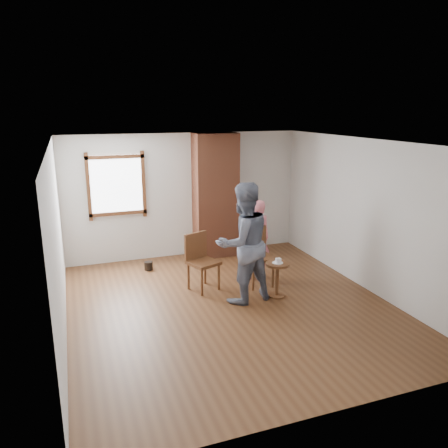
{
  "coord_description": "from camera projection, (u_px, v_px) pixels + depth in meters",
  "views": [
    {
      "loc": [
        -2.28,
        -6.05,
        3.1
      ],
      "look_at": [
        0.18,
        0.8,
        1.15
      ],
      "focal_mm": 35.0,
      "sensor_mm": 36.0,
      "label": 1
    }
  ],
  "objects": [
    {
      "name": "ground",
      "position": [
        230.0,
        306.0,
        7.04
      ],
      "size": [
        5.5,
        5.5,
        0.0
      ],
      "primitive_type": "plane",
      "color": "brown",
      "rests_on": "ground"
    },
    {
      "name": "stoneware_crock",
      "position": [
        199.0,
        249.0,
        9.24
      ],
      "size": [
        0.38,
        0.38,
        0.41
      ],
      "primitive_type": "cylinder",
      "rotation": [
        0.0,
        0.0,
        0.22
      ],
      "color": "tan",
      "rests_on": "ground"
    },
    {
      "name": "dining_chair_left",
      "position": [
        200.0,
        258.0,
        7.59
      ],
      "size": [
        0.6,
        0.6,
        1.0
      ],
      "rotation": [
        0.0,
        0.0,
        0.38
      ],
      "color": "brown",
      "rests_on": "ground"
    },
    {
      "name": "side_table",
      "position": [
        277.0,
        274.0,
        7.29
      ],
      "size": [
        0.4,
        0.4,
        0.6
      ],
      "color": "brown",
      "rests_on": "ground"
    },
    {
      "name": "dining_chair_right",
      "position": [
        257.0,
        253.0,
        7.81
      ],
      "size": [
        0.5,
        0.5,
        1.03
      ],
      "rotation": [
        0.0,
        0.0,
        0.04
      ],
      "color": "brown",
      "rests_on": "ground"
    },
    {
      "name": "man",
      "position": [
        243.0,
        243.0,
        7.0
      ],
      "size": [
        1.09,
        0.92,
        1.98
      ],
      "primitive_type": "imported",
      "rotation": [
        0.0,
        0.0,
        3.34
      ],
      "color": "black",
      "rests_on": "ground"
    },
    {
      "name": "cake_slice",
      "position": [
        278.0,
        261.0,
        7.23
      ],
      "size": [
        0.08,
        0.07,
        0.06
      ],
      "primitive_type": "cube",
      "color": "white",
      "rests_on": "cake_plate"
    },
    {
      "name": "dark_pot",
      "position": [
        149.0,
        266.0,
        8.58
      ],
      "size": [
        0.22,
        0.22,
        0.17
      ],
      "primitive_type": "cylinder",
      "rotation": [
        0.0,
        0.0,
        -0.36
      ],
      "color": "black",
      "rests_on": "ground"
    },
    {
      "name": "room_shell",
      "position": [
        214.0,
        189.0,
        7.11
      ],
      "size": [
        5.04,
        5.52,
        2.62
      ],
      "color": "silver",
      "rests_on": "ground"
    },
    {
      "name": "cake_plate",
      "position": [
        278.0,
        263.0,
        7.24
      ],
      "size": [
        0.18,
        0.18,
        0.01
      ],
      "primitive_type": "cylinder",
      "color": "white",
      "rests_on": "side_table"
    },
    {
      "name": "brick_chimney",
      "position": [
        216.0,
        196.0,
        9.18
      ],
      "size": [
        0.9,
        0.5,
        2.6
      ],
      "primitive_type": "cube",
      "color": "#9A5336",
      "rests_on": "ground"
    },
    {
      "name": "person_pink",
      "position": [
        256.0,
        239.0,
        8.0
      ],
      "size": [
        0.56,
        0.37,
        1.51
      ],
      "primitive_type": "imported",
      "rotation": [
        0.0,
        0.0,
        3.12
      ],
      "color": "#E5727F",
      "rests_on": "ground"
    }
  ]
}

